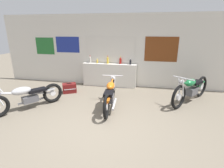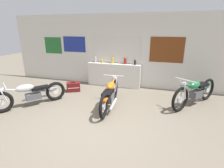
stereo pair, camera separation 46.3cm
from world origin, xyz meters
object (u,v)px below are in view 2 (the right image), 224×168
object	(u,v)px
motorcycle_orange	(110,94)
hard_case_darkred	(73,87)
bottle_rightmost	(135,62)
bottle_right_center	(125,61)
motorcycle_silver	(30,94)
motorcycle_green	(195,92)
bottle_leftmost	(95,59)
bottle_center	(112,60)
bottle_left_center	(102,61)

from	to	relation	value
motorcycle_orange	hard_case_darkred	size ratio (longest dim) A/B	3.57
bottle_rightmost	motorcycle_orange	distance (m)	2.10
bottle_right_center	motorcycle_silver	xyz separation A→B (m)	(-2.28, -2.64, -0.67)
motorcycle_green	motorcycle_orange	xyz separation A→B (m)	(-2.42, -0.90, -0.03)
bottle_rightmost	motorcycle_green	xyz separation A→B (m)	(2.04, -1.08, -0.59)
bottle_rightmost	motorcycle_orange	bearing A→B (deg)	-100.66
bottle_leftmost	motorcycle_orange	bearing A→B (deg)	-57.89
motorcycle_silver	motorcycle_green	xyz separation A→B (m)	(4.72, 1.51, 0.05)
bottle_right_center	motorcycle_silver	size ratio (longest dim) A/B	0.16
motorcycle_green	hard_case_darkred	size ratio (longest dim) A/B	3.11
motorcycle_green	hard_case_darkred	world-z (taller)	motorcycle_green
bottle_right_center	motorcycle_green	distance (m)	2.76
bottle_rightmost	motorcycle_green	size ratio (longest dim) A/B	0.13
motorcycle_green	hard_case_darkred	bearing A→B (deg)	179.46
bottle_rightmost	motorcycle_silver	world-z (taller)	bottle_rightmost
bottle_center	bottle_right_center	world-z (taller)	bottle_center
bottle_left_center	bottle_center	distance (m)	0.43
bottle_right_center	motorcycle_silver	world-z (taller)	bottle_right_center
hard_case_darkred	motorcycle_orange	bearing A→B (deg)	-28.39
bottle_right_center	bottle_rightmost	bearing A→B (deg)	-7.27
motorcycle_silver	motorcycle_green	bearing A→B (deg)	17.77
bottle_rightmost	motorcycle_silver	bearing A→B (deg)	-135.97
bottle_right_center	hard_case_darkred	size ratio (longest dim) A/B	0.51
bottle_left_center	motorcycle_orange	size ratio (longest dim) A/B	0.09
bottle_leftmost	bottle_center	distance (m)	0.74
bottle_leftmost	motorcycle_orange	world-z (taller)	bottle_leftmost
bottle_center	hard_case_darkred	world-z (taller)	bottle_center
bottle_left_center	bottle_right_center	size ratio (longest dim) A/B	0.62
bottle_center	bottle_rightmost	distance (m)	0.90
bottle_right_center	motorcycle_green	bearing A→B (deg)	-24.78
bottle_leftmost	hard_case_darkred	world-z (taller)	bottle_leftmost
bottle_left_center	bottle_right_center	distance (m)	0.93
bottle_leftmost	motorcycle_silver	size ratio (longest dim) A/B	0.16
bottle_right_center	bottle_left_center	bearing A→B (deg)	-176.75
motorcycle_silver	motorcycle_orange	size ratio (longest dim) A/B	0.86
bottle_left_center	hard_case_darkred	world-z (taller)	bottle_left_center
motorcycle_orange	hard_case_darkred	world-z (taller)	motorcycle_orange
bottle_center	bottle_right_center	size ratio (longest dim) A/B	1.05
bottle_leftmost	motorcycle_green	distance (m)	3.89
bottle_center	bottle_rightmost	world-z (taller)	bottle_center
bottle_left_center	motorcycle_green	distance (m)	3.58
bottle_center	motorcycle_green	xyz separation A→B (m)	(2.94, -1.08, -0.62)
bottle_leftmost	bottle_right_center	xyz separation A→B (m)	(1.24, 0.01, -0.00)
bottle_center	motorcycle_green	distance (m)	3.20
hard_case_darkred	bottle_rightmost	bearing A→B (deg)	26.17
bottle_rightmost	motorcycle_silver	distance (m)	3.78
motorcycle_green	bottle_right_center	bearing A→B (deg)	155.22
bottle_leftmost	bottle_left_center	size ratio (longest dim) A/B	1.62
bottle_leftmost	hard_case_darkred	distance (m)	1.47
bottle_left_center	bottle_rightmost	xyz separation A→B (m)	(1.33, 0.00, 0.02)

